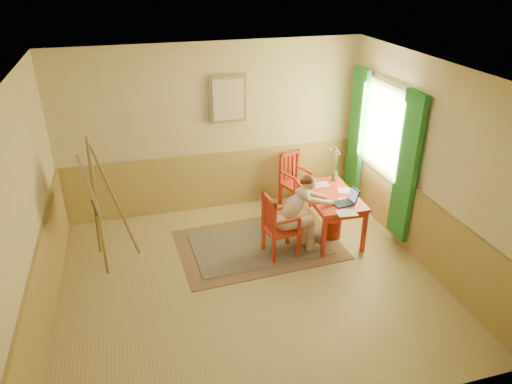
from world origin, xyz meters
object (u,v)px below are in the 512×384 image
object	(u,v)px
figure	(298,211)
chair_left	(278,226)
easel	(93,192)
chair_back	(294,180)
laptop	(347,201)
table	(331,199)

from	to	relation	value
figure	chair_left	bearing A→B (deg)	-175.13
chair_left	easel	size ratio (longest dim) A/B	0.51
chair_left	figure	size ratio (longest dim) A/B	0.80
chair_back	easel	bearing A→B (deg)	-164.10
chair_left	laptop	distance (m)	1.06
table	laptop	size ratio (longest dim) A/B	3.26
laptop	easel	bearing A→B (deg)	171.44
table	chair_back	world-z (taller)	chair_back
figure	easel	distance (m)	2.83
table	chair_left	distance (m)	0.99
chair_left	figure	world-z (taller)	figure
table	chair_left	xyz separation A→B (m)	(-0.94, -0.30, -0.15)
chair_back	figure	distance (m)	1.47
table	laptop	world-z (taller)	laptop
table	easel	world-z (taller)	easel
table	chair_left	bearing A→B (deg)	-162.48
figure	easel	world-z (taller)	easel
laptop	chair_left	bearing A→B (deg)	178.20
chair_back	easel	world-z (taller)	easel
easel	chair_back	bearing A→B (deg)	15.90
figure	laptop	world-z (taller)	figure
laptop	easel	distance (m)	3.54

